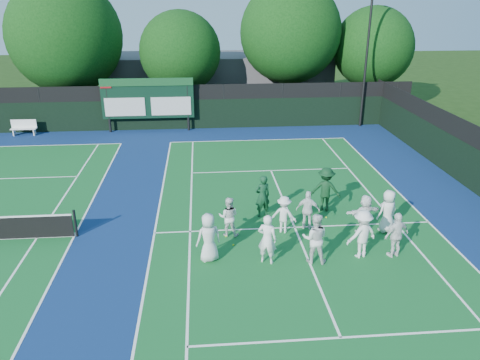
{
  "coord_description": "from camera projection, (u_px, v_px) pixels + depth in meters",
  "views": [
    {
      "loc": [
        -3.55,
        -15.21,
        8.6
      ],
      "look_at": [
        -2.0,
        3.0,
        1.3
      ],
      "focal_mm": 35.0,
      "sensor_mm": 36.0,
      "label": 1
    }
  ],
  "objects": [
    {
      "name": "ground",
      "position": [
        300.0,
        240.0,
        17.54
      ],
      "size": [
        120.0,
        120.0,
        0.0
      ],
      "primitive_type": "plane",
      "color": "#19340E",
      "rests_on": "ground"
    },
    {
      "name": "court_apron",
      "position": [
        141.0,
        234.0,
        17.99
      ],
      "size": [
        34.0,
        32.0,
        0.01
      ],
      "primitive_type": "cube",
      "color": "navy",
      "rests_on": "ground"
    },
    {
      "name": "near_court",
      "position": [
        295.0,
        227.0,
        18.46
      ],
      "size": [
        11.05,
        23.85,
        0.01
      ],
      "color": "#135F27",
      "rests_on": "ground"
    },
    {
      "name": "back_fence",
      "position": [
        164.0,
        110.0,
        31.37
      ],
      "size": [
        34.0,
        0.08,
        3.0
      ],
      "color": "black",
      "rests_on": "ground"
    },
    {
      "name": "scoreboard",
      "position": [
        147.0,
        99.0,
        30.6
      ],
      "size": [
        6.0,
        0.21,
        3.55
      ],
      "color": "black",
      "rests_on": "ground"
    },
    {
      "name": "clubhouse",
      "position": [
        219.0,
        79.0,
        38.85
      ],
      "size": [
        18.0,
        6.0,
        4.0
      ],
      "primitive_type": "cube",
      "color": "#525256",
      "rests_on": "ground"
    },
    {
      "name": "light_pole_right",
      "position": [
        369.0,
        32.0,
        30.33
      ],
      "size": [
        1.2,
        0.3,
        10.12
      ],
      "color": "black",
      "rests_on": "ground"
    },
    {
      "name": "bench",
      "position": [
        24.0,
        127.0,
        30.37
      ],
      "size": [
        1.61,
        0.44,
        1.01
      ],
      "color": "white",
      "rests_on": "ground"
    },
    {
      "name": "tree_b",
      "position": [
        68.0,
        39.0,
        32.57
      ],
      "size": [
        7.86,
        7.86,
        9.78
      ],
      "color": "black",
      "rests_on": "ground"
    },
    {
      "name": "tree_c",
      "position": [
        182.0,
        54.0,
        33.59
      ],
      "size": [
        5.81,
        5.81,
        7.63
      ],
      "color": "black",
      "rests_on": "ground"
    },
    {
      "name": "tree_d",
      "position": [
        292.0,
        35.0,
        33.75
      ],
      "size": [
        7.25,
        7.25,
        9.64
      ],
      "color": "black",
      "rests_on": "ground"
    },
    {
      "name": "tree_e",
      "position": [
        375.0,
        49.0,
        34.64
      ],
      "size": [
        5.89,
        5.89,
        7.87
      ],
      "color": "black",
      "rests_on": "ground"
    },
    {
      "name": "tennis_ball_0",
      "position": [
        226.0,
        236.0,
        17.74
      ],
      "size": [
        0.07,
        0.07,
        0.07
      ],
      "primitive_type": "sphere",
      "color": "#B4D218",
      "rests_on": "ground"
    },
    {
      "name": "tennis_ball_2",
      "position": [
        393.0,
        239.0,
        17.52
      ],
      "size": [
        0.07,
        0.07,
        0.07
      ],
      "primitive_type": "sphere",
      "color": "#B4D218",
      "rests_on": "ground"
    },
    {
      "name": "tennis_ball_3",
      "position": [
        233.0,
        245.0,
        17.13
      ],
      "size": [
        0.07,
        0.07,
        0.07
      ],
      "primitive_type": "sphere",
      "color": "#B4D218",
      "rests_on": "ground"
    },
    {
      "name": "tennis_ball_5",
      "position": [
        326.0,
        217.0,
        19.23
      ],
      "size": [
        0.07,
        0.07,
        0.07
      ],
      "primitive_type": "sphere",
      "color": "#B4D218",
      "rests_on": "ground"
    },
    {
      "name": "player_front_0",
      "position": [
        209.0,
        238.0,
        15.89
      ],
      "size": [
        0.99,
        0.8,
        1.76
      ],
      "primitive_type": "imported",
      "rotation": [
        0.0,
        0.0,
        3.46
      ],
      "color": "silver",
      "rests_on": "ground"
    },
    {
      "name": "player_front_1",
      "position": [
        267.0,
        239.0,
        15.75
      ],
      "size": [
        0.77,
        0.66,
        1.8
      ],
      "primitive_type": "imported",
      "rotation": [
        0.0,
        0.0,
        2.74
      ],
      "color": "white",
      "rests_on": "ground"
    },
    {
      "name": "player_front_2",
      "position": [
        315.0,
        238.0,
        15.8
      ],
      "size": [
        1.01,
        0.86,
        1.81
      ],
      "primitive_type": "imported",
      "rotation": [
        0.0,
        0.0,
        2.92
      ],
      "color": "silver",
      "rests_on": "ground"
    },
    {
      "name": "player_front_3",
      "position": [
        362.0,
        234.0,
        16.13
      ],
      "size": [
        1.29,
        0.98,
        1.77
      ],
      "primitive_type": "imported",
      "rotation": [
        0.0,
        0.0,
        3.46
      ],
      "color": "white",
      "rests_on": "ground"
    },
    {
      "name": "player_front_4",
      "position": [
        396.0,
        235.0,
        16.16
      ],
      "size": [
        1.06,
        0.71,
        1.68
      ],
      "primitive_type": "imported",
      "rotation": [
        0.0,
        0.0,
        3.48
      ],
      "color": "white",
      "rests_on": "ground"
    },
    {
      "name": "player_back_0",
      "position": [
        229.0,
        217.0,
        17.6
      ],
      "size": [
        0.85,
        0.71,
        1.57
      ],
      "primitive_type": "imported",
      "rotation": [
        0.0,
        0.0,
        2.97
      ],
      "color": "silver",
      "rests_on": "ground"
    },
    {
      "name": "player_back_1",
      "position": [
        284.0,
        215.0,
        17.86
      ],
      "size": [
        1.1,
        0.89,
        1.49
      ],
      "primitive_type": "imported",
      "rotation": [
        0.0,
        0.0,
        2.73
      ],
      "color": "white",
      "rests_on": "ground"
    },
    {
      "name": "player_back_2",
      "position": [
        308.0,
        210.0,
        18.12
      ],
      "size": [
        1.0,
        0.65,
        1.58
      ],
      "primitive_type": "imported",
      "rotation": [
        0.0,
        0.0,
        2.84
      ],
      "color": "white",
      "rests_on": "ground"
    },
    {
      "name": "player_back_3",
      "position": [
        365.0,
        214.0,
        17.86
      ],
      "size": [
        1.5,
        0.77,
        1.54
      ],
      "primitive_type": "imported",
      "rotation": [
        0.0,
        0.0,
        3.37
      ],
      "color": "white",
      "rests_on": "ground"
    },
    {
      "name": "player_back_4",
      "position": [
        388.0,
        211.0,
        17.87
      ],
      "size": [
        0.97,
        0.79,
        1.71
      ],
      "primitive_type": "imported",
      "rotation": [
        0.0,
        0.0,
        3.47
      ],
      "color": "white",
      "rests_on": "ground"
    },
    {
      "name": "coach_left",
      "position": [
        262.0,
        196.0,
        19.1
      ],
      "size": [
        0.75,
        0.6,
        1.8
      ],
      "primitive_type": "imported",
      "rotation": [
        0.0,
        0.0,
        3.44
      ],
      "color": "#103A21",
      "rests_on": "ground"
    },
    {
      "name": "coach_right",
      "position": [
        326.0,
        189.0,
        19.61
      ],
      "size": [
        1.4,
        1.06,
        1.92
      ],
      "primitive_type": "imported",
      "rotation": [
        0.0,
        0.0,
        2.83
      ],
      "color": "#0E3318",
      "rests_on": "ground"
    }
  ]
}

